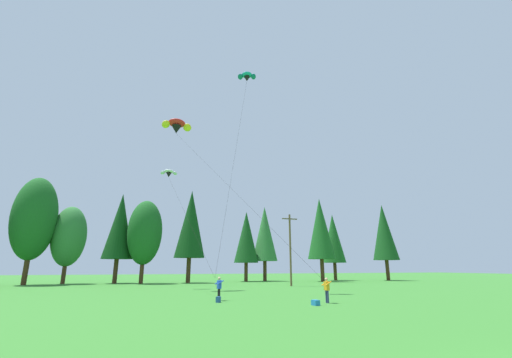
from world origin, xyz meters
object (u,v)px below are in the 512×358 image
object	(u,v)px
kite_flyer_near	(219,287)
backpack	(218,300)
utility_pole	(290,247)
parafoil_kite_high_white	(169,173)
parafoil_kite_mid_red_yellow	(177,126)
parafoil_kite_far_teal	(247,77)
kite_flyer_mid	(327,288)
picnic_cooler	(316,303)

from	to	relation	value
kite_flyer_near	backpack	xyz separation A→B (m)	(-0.34, -1.40, -0.80)
utility_pole	parafoil_kite_high_white	bearing A→B (deg)	177.73
parafoil_kite_mid_red_yellow	backpack	distance (m)	25.20
utility_pole	parafoil_kite_far_teal	world-z (taller)	parafoil_kite_far_teal
parafoil_kite_far_teal	backpack	bearing A→B (deg)	-116.82
parafoil_kite_high_white	backpack	bearing A→B (deg)	-80.78
utility_pole	kite_flyer_mid	size ratio (longest dim) A/B	5.57
parafoil_kite_far_teal	picnic_cooler	xyz separation A→B (m)	(0.87, -13.23, -24.13)
parafoil_kite_far_teal	picnic_cooler	world-z (taller)	parafoil_kite_far_teal
kite_flyer_near	backpack	bearing A→B (deg)	-103.51
kite_flyer_mid	picnic_cooler	world-z (taller)	kite_flyer_mid
utility_pole	kite_flyer_mid	bearing A→B (deg)	-107.31
backpack	parafoil_kite_mid_red_yellow	bearing A→B (deg)	52.31
utility_pole	parafoil_kite_high_white	distance (m)	18.80
utility_pole	parafoil_kite_mid_red_yellow	size ratio (longest dim) A/B	0.49
parafoil_kite_mid_red_yellow	parafoil_kite_far_teal	size ratio (longest dim) A/B	0.83
parafoil_kite_high_white	parafoil_kite_mid_red_yellow	world-z (taller)	parafoil_kite_mid_red_yellow
backpack	picnic_cooler	size ratio (longest dim) A/B	0.77
kite_flyer_mid	parafoil_kite_far_teal	size ratio (longest dim) A/B	0.07
kite_flyer_mid	backpack	bearing A→B (deg)	159.09
parafoil_kite_mid_red_yellow	backpack	bearing A→B (deg)	-80.88
kite_flyer_near	parafoil_kite_mid_red_yellow	bearing A→B (deg)	101.28
parafoil_kite_far_teal	kite_flyer_near	bearing A→B (deg)	-118.89
parafoil_kite_far_teal	backpack	size ratio (longest dim) A/B	58.27
kite_flyer_near	parafoil_kite_mid_red_yellow	xyz separation A→B (m)	(-2.88, 14.42, 18.65)
backpack	kite_flyer_near	bearing A→B (deg)	29.68
kite_flyer_near	kite_flyer_mid	bearing A→B (deg)	-31.26
utility_pole	parafoil_kite_far_teal	size ratio (longest dim) A/B	0.40
backpack	picnic_cooler	distance (m)	6.80
kite_flyer_mid	parafoil_kite_mid_red_yellow	world-z (taller)	parafoil_kite_mid_red_yellow
parafoil_kite_mid_red_yellow	backpack	world-z (taller)	parafoil_kite_mid_red_yellow
kite_flyer_near	parafoil_kite_high_white	bearing A→B (deg)	101.07
parafoil_kite_mid_red_yellow	picnic_cooler	distance (m)	28.84
parafoil_kite_high_white	kite_flyer_near	bearing A→B (deg)	-78.93
picnic_cooler	kite_flyer_near	bearing A→B (deg)	38.69
kite_flyer_mid	parafoil_kite_far_teal	bearing A→B (deg)	101.02
kite_flyer_near	parafoil_kite_high_white	world-z (taller)	parafoil_kite_high_white
parafoil_kite_high_white	backpack	size ratio (longest dim) A/B	43.51
parafoil_kite_high_white	picnic_cooler	world-z (taller)	parafoil_kite_high_white
parafoil_kite_mid_red_yellow	backpack	size ratio (longest dim) A/B	48.30
backpack	utility_pole	bearing A→B (deg)	5.77
parafoil_kite_high_white	backpack	xyz separation A→B (m)	(2.96, -18.25, -13.89)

